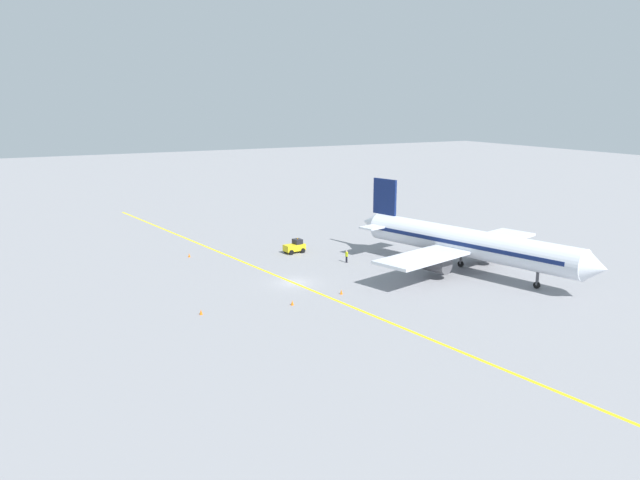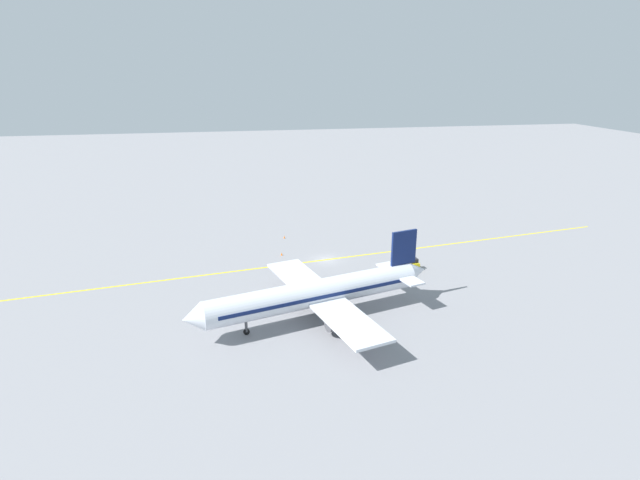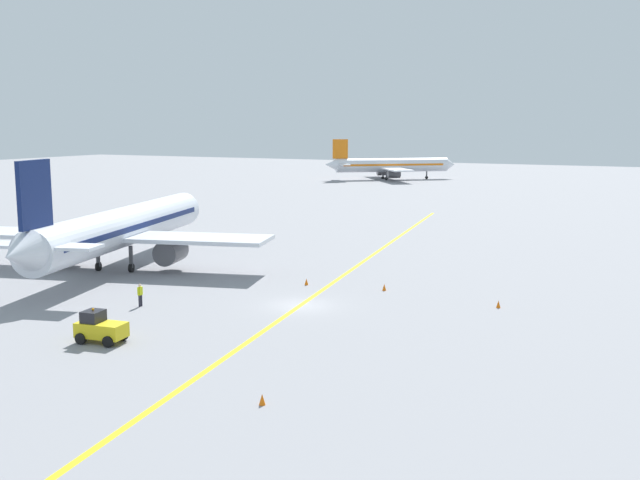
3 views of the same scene
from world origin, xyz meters
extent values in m
plane|color=gray|center=(0.00, 0.00, 0.00)|extent=(400.00, 400.00, 0.00)
cube|color=yellow|center=(0.00, 0.00, 0.00)|extent=(17.38, 118.85, 0.01)
cylinder|color=silver|center=(-21.42, 5.95, 3.80)|extent=(11.07, 29.93, 3.60)
cone|color=silver|center=(-25.52, 21.62, 3.80)|extent=(3.92, 3.19, 3.42)
cone|color=silver|center=(-17.25, -10.02, 4.10)|extent=(3.72, 3.68, 3.06)
cube|color=#0F1E51|center=(-21.42, 5.95, 3.95)|extent=(10.35, 27.04, 0.50)
cube|color=silver|center=(-21.17, 4.98, 3.08)|extent=(28.40, 12.11, 0.36)
cylinder|color=#4C4C51|center=(-26.01, 3.71, 1.83)|extent=(2.94, 3.65, 2.20)
cylinder|color=#4C4C51|center=(-16.33, 6.24, 1.83)|extent=(2.94, 3.65, 2.20)
cube|color=#0F1E51|center=(-17.88, -7.60, 8.10)|extent=(1.36, 3.96, 5.00)
cube|color=silver|center=(-18.01, -7.12, 4.20)|extent=(9.31, 4.60, 0.24)
cylinder|color=#4C4C51|center=(-23.85, 15.23, 1.40)|extent=(0.36, 0.36, 2.00)
cylinder|color=black|center=(-23.85, 15.23, 0.40)|extent=(0.47, 0.84, 0.80)
cylinder|color=#4C4C51|center=(-22.47, 3.61, 1.40)|extent=(0.36, 0.36, 2.00)
cylinder|color=black|center=(-22.47, 3.61, 0.40)|extent=(0.47, 0.84, 0.80)
cylinder|color=#4C4C51|center=(-19.37, 4.42, 1.40)|extent=(0.36, 0.36, 2.00)
cylinder|color=black|center=(-19.37, 4.42, 0.40)|extent=(0.47, 0.84, 0.80)
cube|color=gold|center=(-6.60, -13.57, 0.80)|extent=(3.16, 1.84, 0.90)
cube|color=black|center=(-7.15, -13.64, 1.60)|extent=(1.24, 1.40, 0.70)
sphere|color=orange|center=(-7.15, -13.64, 2.03)|extent=(0.16, 0.16, 0.16)
cylinder|color=black|center=(-7.48, -14.43, 0.35)|extent=(0.72, 0.33, 0.70)
cylinder|color=black|center=(-7.66, -12.94, 0.35)|extent=(0.72, 0.33, 0.70)
cylinder|color=black|center=(-5.55, -14.20, 0.35)|extent=(0.72, 0.33, 0.70)
cylinder|color=black|center=(-5.72, -12.71, 0.35)|extent=(0.72, 0.33, 0.70)
cylinder|color=#23232D|center=(-10.40, -5.21, 0.42)|extent=(0.16, 0.16, 0.85)
cylinder|color=#23232D|center=(-10.39, -5.41, 0.42)|extent=(0.16, 0.16, 0.85)
cube|color=#CCD819|center=(-10.40, -5.31, 1.15)|extent=(0.24, 0.37, 0.60)
cylinder|color=#CCD819|center=(-10.41, -5.07, 1.15)|extent=(0.10, 0.10, 0.55)
cylinder|color=#CCD819|center=(-10.39, -5.54, 1.15)|extent=(0.10, 0.10, 0.55)
sphere|color=beige|center=(-10.40, -5.31, 1.57)|extent=(0.22, 0.22, 0.22)
cone|color=orange|center=(3.75, 7.37, 0.28)|extent=(0.32, 0.32, 0.55)
cone|color=orange|center=(7.38, -18.17, 0.28)|extent=(0.32, 0.32, 0.55)
cone|color=orange|center=(-2.78, 6.48, 0.28)|extent=(0.32, 0.32, 0.55)
cone|color=orange|center=(13.24, 5.69, 0.28)|extent=(0.32, 0.32, 0.55)
camera|label=1|loc=(30.88, 64.44, 21.23)|focal=35.00mm
camera|label=2|loc=(-80.80, 16.86, 32.01)|focal=28.00mm
camera|label=3|loc=(24.65, -47.44, 13.24)|focal=42.00mm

